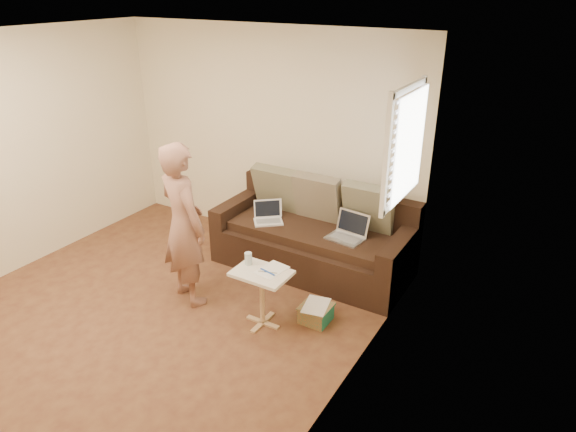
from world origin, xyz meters
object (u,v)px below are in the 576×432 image
(laptop_silver, at_px, (345,239))
(striped_box, at_px, (316,313))
(laptop_white, at_px, (268,222))
(person, at_px, (183,225))
(sofa, at_px, (313,235))
(drinking_glass, at_px, (248,259))
(side_table, at_px, (262,298))

(laptop_silver, height_order, striped_box, laptop_silver)
(laptop_white, xyz_separation_m, person, (-0.32, -1.04, 0.32))
(laptop_silver, distance_m, person, 1.69)
(sofa, xyz_separation_m, drinking_glass, (-0.09, -1.13, 0.21))
(striped_box, bearing_deg, sofa, 120.30)
(striped_box, bearing_deg, laptop_white, 144.06)
(person, bearing_deg, striped_box, -147.43)
(side_table, bearing_deg, drinking_glass, 162.90)
(laptop_silver, distance_m, laptop_white, 0.93)
(sofa, xyz_separation_m, striped_box, (0.52, -0.89, -0.33))
(side_table, distance_m, drinking_glass, 0.40)
(laptop_white, distance_m, side_table, 1.21)
(side_table, relative_size, drinking_glass, 4.82)
(laptop_white, xyz_separation_m, drinking_glass, (0.40, -0.97, 0.12))
(sofa, height_order, drinking_glass, sofa)
(laptop_white, relative_size, striped_box, 1.11)
(person, height_order, drinking_glass, person)
(laptop_white, height_order, person, person)
(person, distance_m, drinking_glass, 0.75)
(laptop_white, height_order, striped_box, laptop_white)
(drinking_glass, bearing_deg, sofa, 85.45)
(sofa, bearing_deg, side_table, -85.45)
(sofa, bearing_deg, person, -124.09)
(laptop_silver, distance_m, side_table, 1.17)
(drinking_glass, bearing_deg, striped_box, 21.62)
(side_table, relative_size, striped_box, 2.01)
(drinking_glass, height_order, striped_box, drinking_glass)
(person, relative_size, striped_box, 5.86)
(side_table, bearing_deg, laptop_silver, 72.74)
(laptop_white, distance_m, person, 1.13)
(laptop_silver, distance_m, drinking_glass, 1.17)
(sofa, height_order, laptop_white, sofa)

